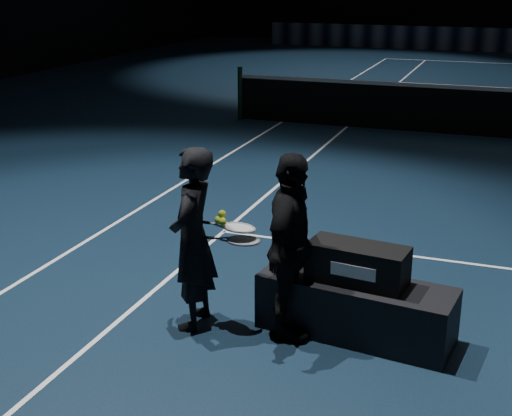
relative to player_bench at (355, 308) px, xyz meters
The scene contains 9 objects.
net_post_left 9.42m from the player_bench, 117.41° to the left, with size 0.10×0.10×1.10m, color black.
player_bench is the anchor object (origin of this frame).
racket_bag 0.42m from the player_bench, ahead, with size 0.83×0.35×0.33m, color black.
bag_signature 0.45m from the player_bench, 90.00° to the right, with size 0.39×0.00×0.11m, color white.
player_a 1.52m from the player_bench, 168.06° to the right, with size 0.59×0.39×1.62m, color black.
player_b 0.80m from the player_bench, 160.43° to the right, with size 0.95×0.39×1.62m, color black.
racket_lower 1.13m from the player_bench, 165.68° to the right, with size 0.68×0.22×0.03m, color black, non-canonical shape.
racket_upper 1.22m from the player_bench, 168.30° to the right, with size 0.68×0.22×0.03m, color black, non-canonical shape.
tennis_balls 1.39m from the player_bench, 167.18° to the right, with size 0.12×0.10×0.12m, color gold, non-canonical shape.
Camera 1 is at (-0.96, -13.82, 3.00)m, focal length 50.00 mm.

